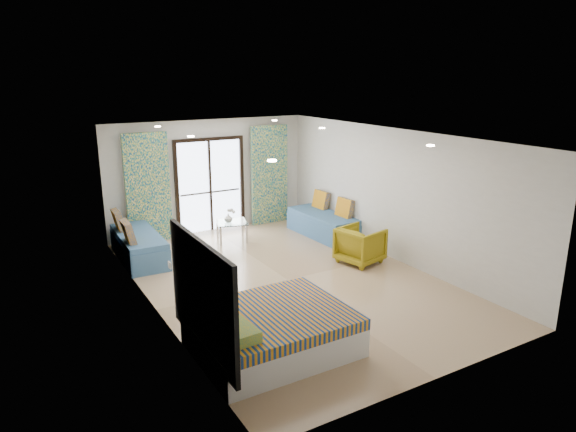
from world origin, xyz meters
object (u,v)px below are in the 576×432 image
bed (271,330)px  daybed_left (138,245)px  daybed_right (323,223)px  armchair (360,243)px  coffee_table (232,224)px

bed → daybed_left: daybed_left is taller
daybed_right → bed: bearing=-134.4°
bed → daybed_right: daybed_right is taller
bed → armchair: bearing=33.3°
bed → coffee_table: size_ratio=2.49×
daybed_right → coffee_table: bearing=157.0°
daybed_right → coffee_table: (-2.04, 0.77, 0.10)m
daybed_left → daybed_right: (4.24, -0.60, -0.00)m
daybed_right → coffee_table: daybed_right is taller
daybed_left → armchair: bearing=-31.0°
coffee_table → daybed_left: bearing=-175.6°
daybed_right → armchair: 1.91m
bed → coffee_table: coffee_table is taller
daybed_left → daybed_right: 4.28m
daybed_left → armchair: daybed_left is taller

